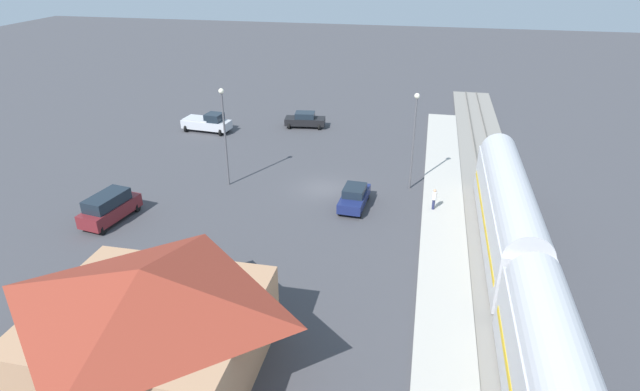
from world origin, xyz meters
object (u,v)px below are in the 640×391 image
station_building (148,319)px  light_pole_near_platform (414,131)px  pickup_silver (207,123)px  light_pole_lot_center (224,127)px  pedestrian_on_platform (434,198)px  sedan_black (305,120)px  suv_maroon (109,207)px  sedan_navy (354,197)px  passenger_train (527,284)px

station_building → light_pole_near_platform: bearing=-115.3°
pickup_silver → light_pole_lot_center: size_ratio=0.66×
pedestrian_on_platform → pickup_silver: size_ratio=0.31×
sedan_black → suv_maroon: suv_maroon is taller
suv_maroon → station_building: bearing=128.9°
sedan_navy → pedestrian_on_platform: bearing=-177.8°
station_building → sedan_navy: size_ratio=2.38×
passenger_train → pickup_silver: bearing=-42.7°
pedestrian_on_platform → sedan_black: (14.58, -18.34, -0.40)m
pickup_silver → suv_maroon: 21.00m
passenger_train → sedan_black: size_ratio=7.55×
station_building → light_pole_lot_center: (4.26, -21.19, 2.27)m
station_building → suv_maroon: (10.62, -13.18, -1.86)m
passenger_train → pickup_silver: passenger_train is taller
pedestrian_on_platform → light_pole_lot_center: bearing=-5.5°
pedestrian_on_platform → suv_maroon: size_ratio=0.33×
light_pole_lot_center → passenger_train: bearing=147.1°
sedan_navy → light_pole_near_platform: 7.41m
light_pole_lot_center → suv_maroon: bearing=51.5°
suv_maroon → passenger_train: bearing=167.5°
pedestrian_on_platform → sedan_navy: size_ratio=0.37×
passenger_train → pedestrian_on_platform: (4.79, -12.70, -1.58)m
station_building → pedestrian_on_platform: station_building is taller
pickup_silver → light_pole_near_platform: (-22.86, 10.50, 4.15)m
sedan_navy → sedan_black: size_ratio=0.98×
sedan_black → light_pole_near_platform: bearing=131.5°
station_building → pedestrian_on_platform: size_ratio=6.41×
pickup_silver → pedestrian_on_platform: bearing=149.5°
sedan_black → suv_maroon: (9.25, 24.68, 0.27)m
station_building → pickup_silver: bearing=-71.1°
passenger_train → sedan_navy: (10.96, -12.46, -1.98)m
station_building → pedestrian_on_platform: 23.63m
pedestrian_on_platform → light_pole_near_platform: size_ratio=0.21×
pickup_silver → light_pole_lot_center: bearing=119.7°
pedestrian_on_platform → passenger_train: bearing=110.7°
station_building → pickup_silver: 36.14m
passenger_train → light_pole_lot_center: light_pole_lot_center is taller
station_building → light_pole_near_platform: 26.26m
passenger_train → pickup_silver: size_ratio=6.34×
sedan_black → light_pole_near_platform: size_ratio=0.56×
pickup_silver → light_pole_lot_center: light_pole_lot_center is taller
passenger_train → station_building: 19.25m
station_building → sedan_navy: (-7.04, -19.28, -2.13)m
station_building → pickup_silver: size_ratio=1.97×
passenger_train → light_pole_near_platform: size_ratio=4.26×
passenger_train → sedan_black: bearing=-58.0°
sedan_black → suv_maroon: size_ratio=0.91×
pedestrian_on_platform → light_pole_near_platform: light_pole_near_platform is taller
station_building → pedestrian_on_platform: (-13.21, -19.51, -1.72)m
pickup_silver → passenger_train: bearing=137.3°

